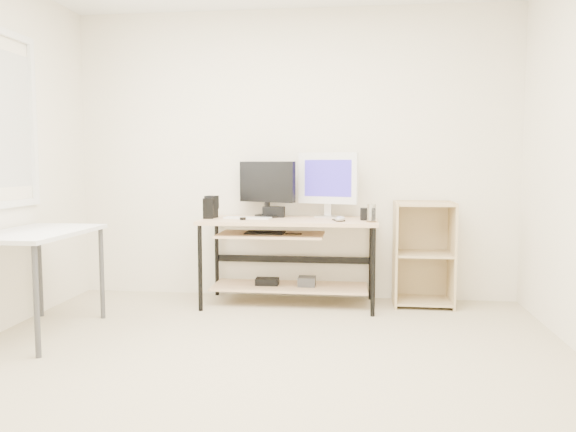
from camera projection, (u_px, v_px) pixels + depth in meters
The scene contains 16 objects.
room at pixel (232, 147), 3.18m from camera, with size 4.01×4.01×2.62m.
desk at pixel (286, 243), 4.84m from camera, with size 1.50×0.65×0.75m.
side_table at pixel (37, 242), 3.97m from camera, with size 0.60×1.00×0.75m.
shelf_unit at pixel (423, 253), 4.87m from camera, with size 0.50×0.40×0.90m.
black_monitor at pixel (267, 185), 4.96m from camera, with size 0.52×0.25×0.49m.
white_imac at pixel (328, 180), 4.92m from camera, with size 0.53×0.19×0.57m.
keyboard at pixel (248, 218), 4.85m from camera, with size 0.41×0.11×0.01m, color white.
mouse at pixel (340, 219), 4.62m from camera, with size 0.08×0.13×0.04m, color #ACACB1.
center_speaker at pixel (274, 212), 4.97m from camera, with size 0.19×0.08×0.09m, color black.
speaker_left at pixel (212, 206), 4.93m from camera, with size 0.11×0.11×0.19m.
speaker_right at pixel (366, 214), 4.72m from camera, with size 0.09×0.09×0.10m, color black.
audio_controller at pixel (208, 209), 4.83m from camera, with size 0.09×0.06×0.18m, color black.
volume_puck at pixel (243, 219), 4.74m from camera, with size 0.05×0.05×0.02m, color black.
smartphone at pixel (339, 220), 4.67m from camera, with size 0.07×0.13×0.01m, color black.
coaster at pixel (371, 222), 4.56m from camera, with size 0.09×0.09×0.01m, color olive.
drinking_glass at pixel (372, 213), 4.55m from camera, with size 0.07×0.07×0.14m, color white.
Camera 1 is at (0.55, -3.10, 1.22)m, focal length 35.00 mm.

